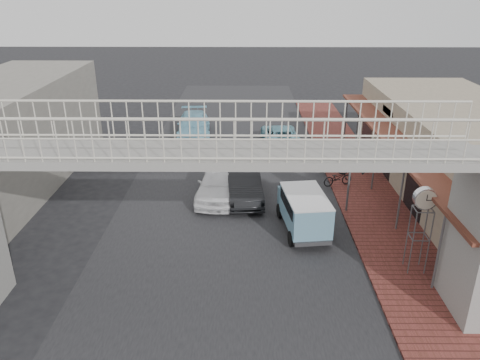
{
  "coord_description": "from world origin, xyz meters",
  "views": [
    {
      "loc": [
        0.69,
        -15.88,
        9.4
      ],
      "look_at": [
        0.51,
        2.03,
        1.8
      ],
      "focal_mm": 35.0,
      "sensor_mm": 36.0,
      "label": 1
    }
  ],
  "objects_px": {
    "angkot_curb": "(280,135)",
    "arrow_sign": "(367,164)",
    "motorcycle_far": "(333,164)",
    "street_clock": "(424,202)",
    "dark_sedan": "(243,184)",
    "angkot_far": "(194,125)",
    "white_hatchback": "(219,182)",
    "motorcycle_near": "(338,178)",
    "angkot_van": "(304,207)"
  },
  "relations": [
    {
      "from": "dark_sedan",
      "to": "street_clock",
      "type": "xyz_separation_m",
      "value": [
        6.0,
        -6.08,
        1.98
      ]
    },
    {
      "from": "motorcycle_far",
      "to": "street_clock",
      "type": "distance_m",
      "value": 9.18
    },
    {
      "from": "street_clock",
      "to": "angkot_far",
      "type": "bearing_deg",
      "value": 122.24
    },
    {
      "from": "dark_sedan",
      "to": "motorcycle_near",
      "type": "bearing_deg",
      "value": 9.67
    },
    {
      "from": "angkot_far",
      "to": "motorcycle_near",
      "type": "relative_size",
      "value": 3.38
    },
    {
      "from": "angkot_van",
      "to": "arrow_sign",
      "type": "xyz_separation_m",
      "value": [
        2.79,
        1.6,
        1.25
      ]
    },
    {
      "from": "angkot_curb",
      "to": "arrow_sign",
      "type": "bearing_deg",
      "value": 103.76
    },
    {
      "from": "white_hatchback",
      "to": "street_clock",
      "type": "xyz_separation_m",
      "value": [
        7.15,
        -6.12,
        1.93
      ]
    },
    {
      "from": "white_hatchback",
      "to": "street_clock",
      "type": "relative_size",
      "value": 1.43
    },
    {
      "from": "angkot_far",
      "to": "angkot_van",
      "type": "height_order",
      "value": "angkot_van"
    },
    {
      "from": "angkot_curb",
      "to": "arrow_sign",
      "type": "relative_size",
      "value": 1.66
    },
    {
      "from": "angkot_curb",
      "to": "motorcycle_near",
      "type": "relative_size",
      "value": 3.03
    },
    {
      "from": "street_clock",
      "to": "motorcycle_near",
      "type": "bearing_deg",
      "value": 101.85
    },
    {
      "from": "dark_sedan",
      "to": "motorcycle_near",
      "type": "relative_size",
      "value": 2.85
    },
    {
      "from": "angkot_far",
      "to": "motorcycle_near",
      "type": "height_order",
      "value": "angkot_far"
    },
    {
      "from": "white_hatchback",
      "to": "motorcycle_near",
      "type": "height_order",
      "value": "white_hatchback"
    },
    {
      "from": "motorcycle_far",
      "to": "street_clock",
      "type": "relative_size",
      "value": 0.57
    },
    {
      "from": "dark_sedan",
      "to": "motorcycle_far",
      "type": "height_order",
      "value": "dark_sedan"
    },
    {
      "from": "dark_sedan",
      "to": "street_clock",
      "type": "relative_size",
      "value": 1.38
    },
    {
      "from": "white_hatchback",
      "to": "arrow_sign",
      "type": "xyz_separation_m",
      "value": [
        6.37,
        -1.66,
        1.57
      ]
    },
    {
      "from": "street_clock",
      "to": "angkot_curb",
      "type": "bearing_deg",
      "value": 106.56
    },
    {
      "from": "motorcycle_far",
      "to": "white_hatchback",
      "type": "bearing_deg",
      "value": 123.78
    },
    {
      "from": "white_hatchback",
      "to": "motorcycle_far",
      "type": "height_order",
      "value": "white_hatchback"
    },
    {
      "from": "angkot_far",
      "to": "arrow_sign",
      "type": "distance_m",
      "value": 14.08
    },
    {
      "from": "angkot_far",
      "to": "motorcycle_near",
      "type": "xyz_separation_m",
      "value": [
        7.94,
        -8.25,
        -0.24
      ]
    },
    {
      "from": "motorcycle_far",
      "to": "dark_sedan",
      "type": "bearing_deg",
      "value": 129.38
    },
    {
      "from": "white_hatchback",
      "to": "angkot_van",
      "type": "relative_size",
      "value": 1.23
    },
    {
      "from": "motorcycle_near",
      "to": "angkot_curb",
      "type": "bearing_deg",
      "value": 1.31
    },
    {
      "from": "angkot_far",
      "to": "dark_sedan",
      "type": "bearing_deg",
      "value": -75.49
    },
    {
      "from": "angkot_van",
      "to": "motorcycle_near",
      "type": "distance_m",
      "value": 5.02
    },
    {
      "from": "angkot_far",
      "to": "white_hatchback",
      "type": "bearing_deg",
      "value": -81.84
    },
    {
      "from": "dark_sedan",
      "to": "motorcycle_far",
      "type": "bearing_deg",
      "value": 25.33
    },
    {
      "from": "dark_sedan",
      "to": "motorcycle_near",
      "type": "height_order",
      "value": "dark_sedan"
    },
    {
      "from": "angkot_van",
      "to": "motorcycle_near",
      "type": "xyz_separation_m",
      "value": [
        2.22,
        4.46,
        -0.58
      ]
    },
    {
      "from": "angkot_curb",
      "to": "white_hatchback",
      "type": "bearing_deg",
      "value": 62.16
    },
    {
      "from": "angkot_curb",
      "to": "street_clock",
      "type": "relative_size",
      "value": 1.47
    },
    {
      "from": "dark_sedan",
      "to": "angkot_far",
      "type": "distance_m",
      "value": 10.05
    },
    {
      "from": "angkot_far",
      "to": "arrow_sign",
      "type": "bearing_deg",
      "value": -57.11
    },
    {
      "from": "angkot_curb",
      "to": "arrow_sign",
      "type": "xyz_separation_m",
      "value": [
        2.96,
        -9.33,
        1.7
      ]
    },
    {
      "from": "angkot_curb",
      "to": "motorcycle_near",
      "type": "distance_m",
      "value": 6.89
    },
    {
      "from": "dark_sedan",
      "to": "arrow_sign",
      "type": "distance_m",
      "value": 5.7
    },
    {
      "from": "angkot_far",
      "to": "angkot_van",
      "type": "xyz_separation_m",
      "value": [
        5.72,
        -12.71,
        0.34
      ]
    },
    {
      "from": "dark_sedan",
      "to": "arrow_sign",
      "type": "height_order",
      "value": "arrow_sign"
    },
    {
      "from": "dark_sedan",
      "to": "angkot_curb",
      "type": "relative_size",
      "value": 0.94
    },
    {
      "from": "white_hatchback",
      "to": "angkot_curb",
      "type": "distance_m",
      "value": 8.4
    },
    {
      "from": "angkot_far",
      "to": "street_clock",
      "type": "relative_size",
      "value": 1.64
    },
    {
      "from": "motorcycle_far",
      "to": "arrow_sign",
      "type": "bearing_deg",
      "value": -163.85
    },
    {
      "from": "angkot_van",
      "to": "arrow_sign",
      "type": "bearing_deg",
      "value": 22.91
    },
    {
      "from": "angkot_curb",
      "to": "arrow_sign",
      "type": "distance_m",
      "value": 9.93
    },
    {
      "from": "angkot_curb",
      "to": "angkot_far",
      "type": "bearing_deg",
      "value": -21.59
    }
  ]
}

